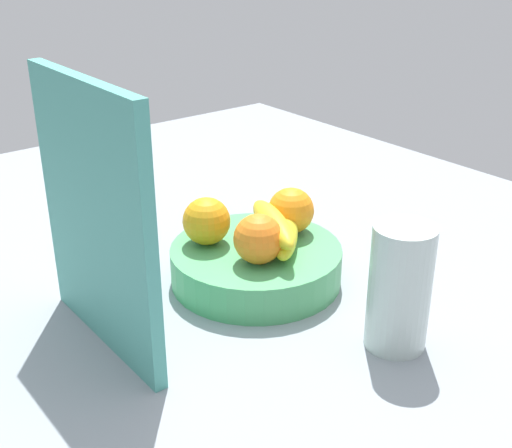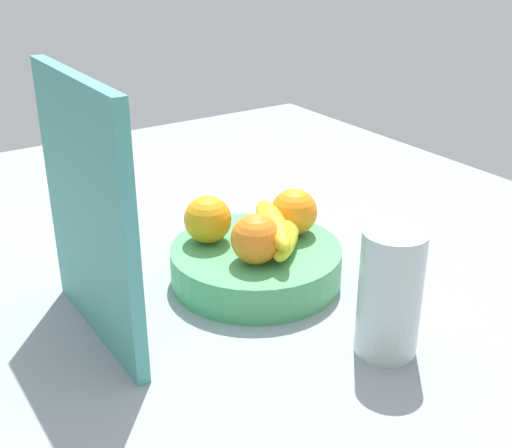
% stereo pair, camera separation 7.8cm
% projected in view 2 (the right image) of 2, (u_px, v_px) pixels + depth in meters
% --- Properties ---
extents(ground_plane, '(1.80, 1.40, 0.03)m').
position_uv_depth(ground_plane, '(269.00, 288.00, 1.07)').
color(ground_plane, gray).
extents(fruit_bowl, '(0.27, 0.27, 0.06)m').
position_uv_depth(fruit_bowl, '(256.00, 264.00, 1.05)').
color(fruit_bowl, '#489C60').
rests_on(fruit_bowl, ground_plane).
extents(orange_front_left, '(0.08, 0.08, 0.08)m').
position_uv_depth(orange_front_left, '(208.00, 219.00, 1.04)').
color(orange_front_left, orange).
rests_on(orange_front_left, fruit_bowl).
extents(orange_front_right, '(0.08, 0.08, 0.08)m').
position_uv_depth(orange_front_right, '(256.00, 239.00, 0.98)').
color(orange_front_right, orange).
rests_on(orange_front_right, fruit_bowl).
extents(orange_center, '(0.08, 0.08, 0.08)m').
position_uv_depth(orange_center, '(294.00, 212.00, 1.07)').
color(orange_center, orange).
rests_on(orange_center, fruit_bowl).
extents(banana_bunch, '(0.17, 0.14, 0.06)m').
position_uv_depth(banana_bunch, '(280.00, 229.00, 1.02)').
color(banana_bunch, yellow).
rests_on(banana_bunch, fruit_bowl).
extents(cutting_board, '(0.28, 0.02, 0.36)m').
position_uv_depth(cutting_board, '(89.00, 214.00, 0.85)').
color(cutting_board, teal).
rests_on(cutting_board, ground_plane).
extents(thermos_tumbler, '(0.08, 0.08, 0.17)m').
position_uv_depth(thermos_tumbler, '(390.00, 294.00, 0.85)').
color(thermos_tumbler, '#B2C1BC').
rests_on(thermos_tumbler, ground_plane).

